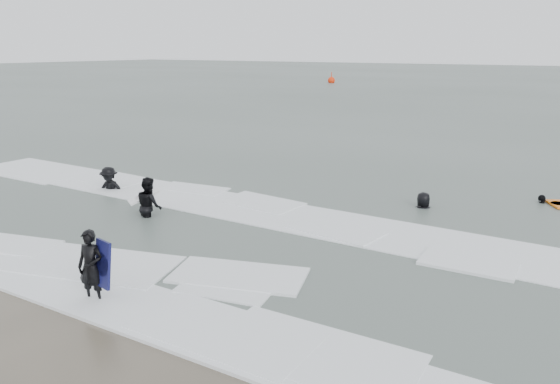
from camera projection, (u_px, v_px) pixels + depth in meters
The scene contains 9 objects.
ground at pixel (153, 295), 11.34m from camera, with size 320.00×320.00×0.00m, color brown.
surfer_centre at pixel (94, 301), 11.07m from camera, with size 0.56×0.37×1.54m, color black.
surfer_wading at pixel (150, 217), 16.59m from camera, with size 0.87×0.68×1.79m, color black.
surfer_breaker at pixel (110, 191), 19.51m from camera, with size 1.13×0.65×1.74m, color black.
surfer_right_near at pixel (542, 204), 17.89m from camera, with size 0.87×0.36×1.48m, color black.
surfer_right_far at pixel (423, 209), 17.39m from camera, with size 0.83×0.54×1.70m, color black.
surf_foam at pixel (254, 242), 14.36m from camera, with size 30.03×9.06×0.09m.
bodyboards at pixel (297, 215), 15.09m from camera, with size 11.75×13.04×1.25m.
buoy at pixel (331, 80), 77.48m from camera, with size 1.00×1.00×1.65m.
Camera 1 is at (7.75, -7.42, 5.00)m, focal length 35.00 mm.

